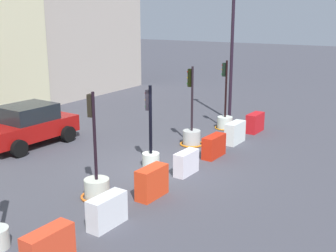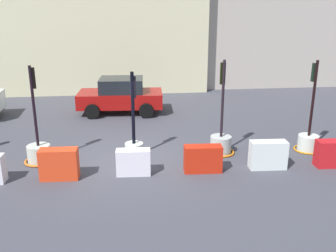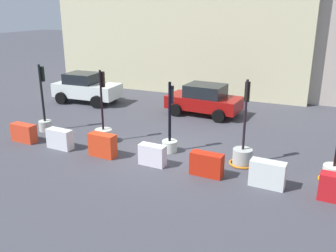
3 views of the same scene
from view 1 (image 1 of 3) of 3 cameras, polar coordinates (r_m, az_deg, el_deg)
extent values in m
plane|color=#41414A|center=(14.71, -1.39, -5.56)|extent=(120.00, 120.00, 0.00)
cylinder|color=beige|center=(12.54, -9.32, -8.08)|extent=(0.71, 0.71, 0.55)
cylinder|color=black|center=(12.04, -9.62, -1.39)|extent=(0.09, 0.09, 2.49)
cube|color=black|center=(11.92, -10.13, 2.66)|extent=(0.19, 0.17, 0.63)
sphere|color=red|center=(11.95, -10.42, 3.70)|extent=(0.11, 0.11, 0.11)
sphere|color=orange|center=(11.99, -10.37, 2.72)|extent=(0.11, 0.11, 0.11)
sphere|color=green|center=(12.03, -10.33, 1.74)|extent=(0.11, 0.11, 0.11)
torus|color=orange|center=(12.64, -9.28, -9.08)|extent=(0.94, 0.94, 0.07)
cylinder|color=silver|center=(14.86, -2.26, -4.43)|extent=(0.59, 0.59, 0.45)
cylinder|color=black|center=(14.46, -2.32, 0.79)|extent=(0.11, 0.11, 2.33)
cube|color=black|center=(14.40, -2.67, 3.42)|extent=(0.18, 0.16, 0.68)
sphere|color=red|center=(14.42, -2.89, 4.34)|extent=(0.10, 0.10, 0.10)
sphere|color=orange|center=(14.46, -2.88, 3.46)|extent=(0.10, 0.10, 0.10)
sphere|color=green|center=(14.51, -2.87, 2.58)|extent=(0.10, 0.10, 0.10)
cylinder|color=#ADB1AD|center=(17.18, 3.12, -1.54)|extent=(0.70, 0.70, 0.59)
cylinder|color=black|center=(16.81, 3.19, 3.56)|extent=(0.09, 0.09, 2.52)
cube|color=black|center=(16.72, 2.90, 6.34)|extent=(0.16, 0.13, 0.69)
sphere|color=red|center=(16.72, 2.67, 7.14)|extent=(0.10, 0.10, 0.10)
sphere|color=orange|center=(16.75, 2.66, 6.36)|extent=(0.10, 0.10, 0.10)
sphere|color=green|center=(16.78, 2.66, 5.58)|extent=(0.10, 0.10, 0.10)
torus|color=orange|center=(17.26, 3.11, -2.35)|extent=(0.94, 0.94, 0.07)
cylinder|color=silver|center=(19.78, 7.48, 0.45)|extent=(0.68, 0.68, 0.53)
cylinder|color=black|center=(19.46, 7.63, 4.83)|extent=(0.09, 0.09, 2.53)
cube|color=black|center=(19.37, 7.40, 7.36)|extent=(0.16, 0.14, 0.60)
sphere|color=red|center=(19.38, 7.20, 7.96)|extent=(0.10, 0.10, 0.10)
sphere|color=orange|center=(19.40, 7.18, 7.37)|extent=(0.10, 0.10, 0.10)
sphere|color=green|center=(19.43, 7.16, 6.79)|extent=(0.10, 0.10, 0.10)
torus|color=orange|center=(19.83, 7.46, -0.21)|extent=(0.90, 0.90, 0.05)
cube|color=red|center=(9.67, -15.44, -15.04)|extent=(1.15, 0.49, 0.76)
cube|color=silver|center=(10.88, -8.00, -11.00)|extent=(1.10, 0.47, 0.80)
cube|color=red|center=(12.36, -2.13, -7.40)|extent=(1.08, 0.49, 0.89)
cube|color=silver|center=(14.07, 2.41, -4.86)|extent=(1.00, 0.43, 0.77)
cube|color=red|center=(15.79, 6.05, -2.66)|extent=(1.13, 0.47, 0.80)
cube|color=silver|center=(17.55, 8.79, -0.88)|extent=(1.12, 0.48, 0.86)
cube|color=red|center=(19.37, 11.36, 0.43)|extent=(1.09, 0.50, 0.83)
cube|color=maroon|center=(17.94, -17.94, -0.35)|extent=(3.91, 2.04, 0.66)
cube|color=black|center=(17.83, -17.93, 1.68)|extent=(2.04, 1.71, 0.63)
cylinder|color=black|center=(19.46, -16.86, -0.13)|extent=(0.66, 0.32, 0.65)
cylinder|color=black|center=(18.03, -13.03, -1.02)|extent=(0.66, 0.32, 0.65)
cylinder|color=black|center=(16.61, -19.02, -2.81)|extent=(0.66, 0.32, 0.65)
cube|color=#B4A79B|center=(29.00, -18.33, 14.90)|extent=(13.01, 8.24, 11.10)
cylinder|color=black|center=(20.93, 8.35, 8.96)|extent=(0.15, 0.15, 6.10)
camera|label=2|loc=(12.09, 49.76, 7.50)|focal=40.18mm
camera|label=3|loc=(17.59, 46.76, 11.36)|focal=38.78mm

